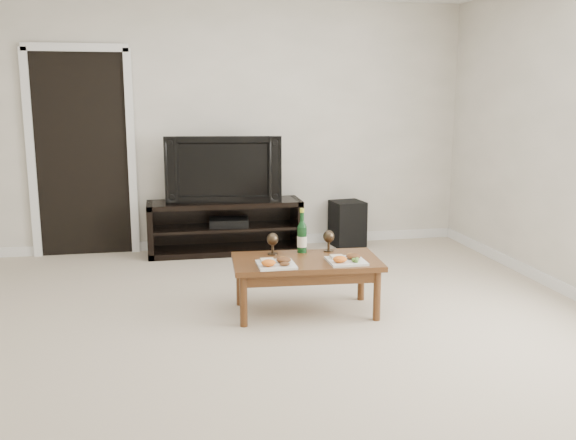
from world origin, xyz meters
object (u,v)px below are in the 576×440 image
Objects in this scene: media_console at (225,227)px; television at (224,169)px; coffee_table at (306,286)px; subwoofer at (347,223)px.

television is at bearing 0.00° from media_console.
media_console is 0.61m from television.
television is (0.00, 0.00, 0.61)m from media_console.
media_console is 2.03m from coffee_table.
subwoofer is 2.25m from coffee_table.
television is 1.49m from subwoofer.
media_console reaches higher than subwoofer.
coffee_table is at bearing -122.35° from subwoofer.
subwoofer is (1.35, 0.06, -0.64)m from television.
subwoofer is at bearing 65.56° from coffee_table.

